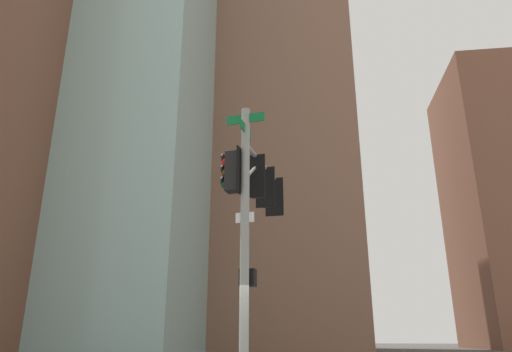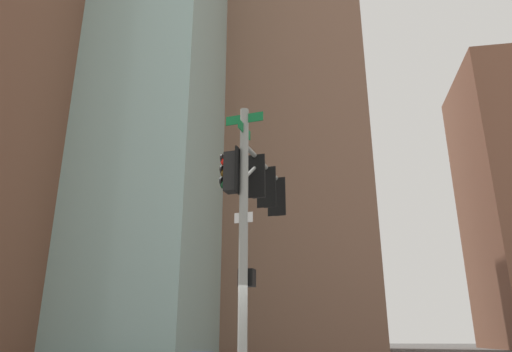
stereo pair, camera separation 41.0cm
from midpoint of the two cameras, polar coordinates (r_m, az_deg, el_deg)
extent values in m
cylinder|color=gray|center=(10.79, -0.46, -8.32)|extent=(0.21, 0.21, 6.85)
cylinder|color=gray|center=(13.09, 2.15, 1.01)|extent=(3.54, 0.71, 0.12)
cylinder|color=gray|center=(11.91, 0.58, 0.76)|extent=(1.04, 0.26, 0.75)
cube|color=#0F6B33|center=(11.80, -0.42, 7.02)|extent=(0.19, 0.98, 0.24)
cube|color=#0F6B33|center=(11.67, -0.43, 5.70)|extent=(0.83, 0.17, 0.24)
cube|color=white|center=(10.92, -0.46, -5.10)|extent=(0.10, 0.45, 0.24)
cube|color=black|center=(12.19, 1.10, -0.25)|extent=(0.39, 0.39, 1.00)
cube|color=black|center=(12.02, 0.82, 0.02)|extent=(0.13, 0.54, 1.16)
sphere|color=#470A07|center=(12.47, 1.38, 0.77)|extent=(0.20, 0.20, 0.20)
cylinder|color=black|center=(12.56, 1.47, 1.06)|extent=(0.08, 0.23, 0.23)
sphere|color=#4C330A|center=(12.37, 1.39, -0.54)|extent=(0.20, 0.20, 0.20)
cylinder|color=black|center=(12.46, 1.48, -0.24)|extent=(0.08, 0.23, 0.23)
sphere|color=green|center=(12.28, 1.40, -1.87)|extent=(0.20, 0.20, 0.20)
cylinder|color=black|center=(12.37, 1.49, -1.56)|extent=(0.08, 0.23, 0.23)
cube|color=black|center=(13.09, 2.43, -1.57)|extent=(0.39, 0.39, 1.00)
cube|color=black|center=(12.91, 2.19, -1.34)|extent=(0.13, 0.54, 1.16)
sphere|color=red|center=(13.37, 2.67, -0.60)|extent=(0.20, 0.20, 0.20)
cylinder|color=black|center=(13.46, 2.74, -0.32)|extent=(0.08, 0.23, 0.23)
sphere|color=#4C330A|center=(13.28, 2.68, -1.83)|extent=(0.20, 0.20, 0.20)
cylinder|color=black|center=(13.36, 2.76, -1.53)|extent=(0.08, 0.23, 0.23)
sphere|color=#0A3819|center=(13.19, 2.70, -3.07)|extent=(0.20, 0.20, 0.20)
cylinder|color=black|center=(13.28, 2.78, -2.77)|extent=(0.08, 0.23, 0.23)
cube|color=black|center=(14.00, 3.59, -2.72)|extent=(0.39, 0.39, 1.00)
cube|color=black|center=(13.83, 3.38, -2.52)|extent=(0.13, 0.54, 1.16)
sphere|color=#470A07|center=(14.28, 3.79, -1.79)|extent=(0.20, 0.20, 0.20)
cylinder|color=black|center=(14.36, 3.85, -1.52)|extent=(0.08, 0.23, 0.23)
sphere|color=#F29E0C|center=(14.19, 3.81, -2.94)|extent=(0.20, 0.20, 0.20)
cylinder|color=black|center=(14.28, 3.87, -2.67)|extent=(0.08, 0.23, 0.23)
sphere|color=#0A3819|center=(14.11, 3.84, -4.11)|extent=(0.20, 0.20, 0.20)
cylinder|color=black|center=(14.20, 3.90, -3.83)|extent=(0.08, 0.23, 0.23)
cube|color=black|center=(11.35, -1.90, 0.44)|extent=(0.39, 0.39, 1.00)
cube|color=black|center=(11.29, -0.99, 0.55)|extent=(0.54, 0.13, 1.16)
sphere|color=red|center=(11.53, -2.83, 1.74)|extent=(0.20, 0.20, 0.20)
cylinder|color=black|center=(11.58, -3.13, 2.12)|extent=(0.23, 0.08, 0.23)
sphere|color=#4C330A|center=(11.42, -2.86, 0.33)|extent=(0.20, 0.20, 0.20)
cylinder|color=black|center=(11.48, -3.15, 0.72)|extent=(0.23, 0.08, 0.23)
sphere|color=#0A3819|center=(11.33, -2.88, -1.10)|extent=(0.20, 0.20, 0.20)
cylinder|color=black|center=(11.38, -3.18, -0.70)|extent=(0.23, 0.08, 0.23)
cube|color=black|center=(10.91, -0.02, -12.36)|extent=(0.31, 0.40, 0.40)
cube|color=#EA5914|center=(11.04, 0.21, -12.44)|extent=(0.06, 0.25, 0.28)
cube|color=brown|center=(50.72, -27.22, 10.94)|extent=(23.69, 14.68, 49.93)
cube|color=#845B47|center=(60.41, 5.32, 3.43)|extent=(20.17, 16.65, 48.85)
cube|color=#9EC6C1|center=(58.99, -18.83, 8.94)|extent=(25.18, 31.41, 56.15)
camera|label=1|loc=(0.20, -89.03, -0.33)|focal=32.71mm
camera|label=2|loc=(0.20, 90.97, 0.33)|focal=32.71mm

